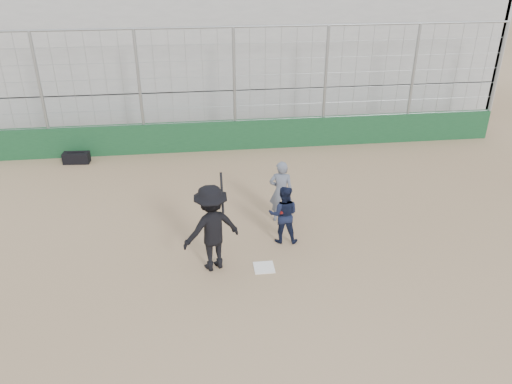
{
  "coord_description": "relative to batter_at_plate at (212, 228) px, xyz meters",
  "views": [
    {
      "loc": [
        -1.28,
        -8.84,
        6.38
      ],
      "look_at": [
        0.0,
        1.4,
        1.15
      ],
      "focal_mm": 35.0,
      "sensor_mm": 36.0,
      "label": 1
    }
  ],
  "objects": [
    {
      "name": "ground",
      "position": [
        1.09,
        -0.19,
        -0.98
      ],
      "size": [
        90.0,
        90.0,
        0.0
      ],
      "primitive_type": "plane",
      "color": "brown",
      "rests_on": "ground"
    },
    {
      "name": "home_plate",
      "position": [
        1.09,
        -0.19,
        -0.96
      ],
      "size": [
        0.44,
        0.44,
        0.02
      ],
      "primitive_type": "cube",
      "color": "white",
      "rests_on": "ground"
    },
    {
      "name": "backstop",
      "position": [
        1.09,
        6.81,
        -0.02
      ],
      "size": [
        18.1,
        0.25,
        4.04
      ],
      "color": "#12391E",
      "rests_on": "ground"
    },
    {
      "name": "bleachers",
      "position": [
        1.09,
        11.76,
        1.95
      ],
      "size": [
        20.25,
        6.7,
        6.98
      ],
      "color": "gray",
      "rests_on": "ground"
    },
    {
      "name": "batter_at_plate",
      "position": [
        0.0,
        0.0,
        0.0
      ],
      "size": [
        1.44,
        1.14,
        2.08
      ],
      "color": "black",
      "rests_on": "ground"
    },
    {
      "name": "catcher_crouched",
      "position": [
        1.68,
        0.81,
        -0.48
      ],
      "size": [
        0.79,
        0.67,
        1.0
      ],
      "color": "black",
      "rests_on": "ground"
    },
    {
      "name": "umpire",
      "position": [
        1.79,
        1.81,
        -0.24
      ],
      "size": [
        0.67,
        0.51,
        1.47
      ],
      "primitive_type": "imported",
      "rotation": [
        0.0,
        0.0,
        2.92
      ],
      "color": "#555C6B",
      "rests_on": "ground"
    },
    {
      "name": "equipment_bag",
      "position": [
        -4.05,
        6.23,
        -0.8
      ],
      "size": [
        0.84,
        0.41,
        0.39
      ],
      "color": "black",
      "rests_on": "ground"
    }
  ]
}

